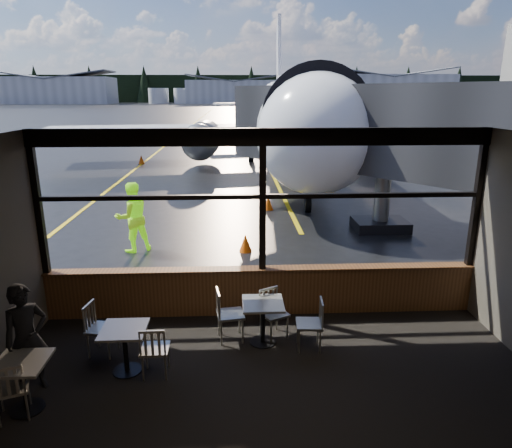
{
  "coord_description": "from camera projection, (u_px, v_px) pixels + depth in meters",
  "views": [
    {
      "loc": [
        -0.51,
        -7.95,
        4.08
      ],
      "look_at": [
        -0.07,
        1.0,
        1.5
      ],
      "focal_mm": 32.0,
      "sensor_mm": 36.0,
      "label": 1
    }
  ],
  "objects": [
    {
      "name": "ground_plane",
      "position": [
        235.0,
        109.0,
        123.96
      ],
      "size": [
        520.0,
        520.0,
        0.0
      ],
      "primitive_type": "plane",
      "color": "black",
      "rests_on": "ground"
    },
    {
      "name": "carpet_floor",
      "position": [
        276.0,
        420.0,
        5.9
      ],
      "size": [
        8.0,
        6.0,
        0.01
      ],
      "primitive_type": "cube",
      "color": "black",
      "rests_on": "ground"
    },
    {
      "name": "ceiling",
      "position": [
        280.0,
        148.0,
        4.93
      ],
      "size": [
        8.0,
        6.0,
        0.04
      ],
      "primitive_type": "cube",
      "color": "#38332D",
      "rests_on": "ground"
    },
    {
      "name": "window_sill",
      "position": [
        262.0,
        292.0,
        8.65
      ],
      "size": [
        8.0,
        0.28,
        0.9
      ],
      "primitive_type": "cube",
      "color": "#59341B",
      "rests_on": "ground"
    },
    {
      "name": "window_header",
      "position": [
        263.0,
        137.0,
        7.85
      ],
      "size": [
        8.0,
        0.18,
        0.3
      ],
      "primitive_type": "cube",
      "color": "black",
      "rests_on": "ground"
    },
    {
      "name": "mullion_left",
      "position": [
        38.0,
        204.0,
        7.98
      ],
      "size": [
        0.12,
        0.12,
        2.6
      ],
      "primitive_type": "cube",
      "color": "black",
      "rests_on": "ground"
    },
    {
      "name": "mullion_centre",
      "position": [
        263.0,
        202.0,
        8.17
      ],
      "size": [
        0.12,
        0.12,
        2.6
      ],
      "primitive_type": "cube",
      "color": "black",
      "rests_on": "ground"
    },
    {
      "name": "mullion_right",
      "position": [
        477.0,
        199.0,
        8.36
      ],
      "size": [
        0.12,
        0.12,
        2.6
      ],
      "primitive_type": "cube",
      "color": "black",
      "rests_on": "ground"
    },
    {
      "name": "window_transom",
      "position": [
        263.0,
        196.0,
        8.14
      ],
      "size": [
        8.0,
        0.1,
        0.08
      ],
      "primitive_type": "cube",
      "color": "black",
      "rests_on": "ground"
    },
    {
      "name": "airliner",
      "position": [
        289.0,
        71.0,
        25.97
      ],
      "size": [
        30.68,
        36.12,
        10.57
      ],
      "primitive_type": null,
      "rotation": [
        0.0,
        0.0,
        -0.05
      ],
      "color": "white",
      "rests_on": "ground_plane"
    },
    {
      "name": "jet_bridge",
      "position": [
        372.0,
        145.0,
        13.51
      ],
      "size": [
        9.69,
        11.85,
        5.17
      ],
      "primitive_type": null,
      "color": "#2C2C2F",
      "rests_on": "ground_plane"
    },
    {
      "name": "cafe_table_near",
      "position": [
        263.0,
        323.0,
        7.63
      ],
      "size": [
        0.68,
        0.68,
        0.75
      ],
      "primitive_type": null,
      "color": "#A49F96",
      "rests_on": "carpet_floor"
    },
    {
      "name": "cafe_table_mid",
      "position": [
        126.0,
        350.0,
        6.84
      ],
      "size": [
        0.66,
        0.66,
        0.73
      ],
      "primitive_type": null,
      "color": "#9E9891",
      "rests_on": "carpet_floor"
    },
    {
      "name": "cafe_table_left",
      "position": [
        24.0,
        386.0,
        6.0
      ],
      "size": [
        0.67,
        0.67,
        0.73
      ],
      "primitive_type": null,
      "color": "#A8A49B",
      "rests_on": "carpet_floor"
    },
    {
      "name": "chair_near_e",
      "position": [
        309.0,
        324.0,
        7.44
      ],
      "size": [
        0.51,
        0.51,
        0.88
      ],
      "primitive_type": null,
      "rotation": [
        0.0,
        0.0,
        1.5
      ],
      "color": "#ADA89C",
      "rests_on": "carpet_floor"
    },
    {
      "name": "chair_near_w",
      "position": [
        230.0,
        315.0,
        7.71
      ],
      "size": [
        0.58,
        0.58,
        0.93
      ],
      "primitive_type": null,
      "rotation": [
        0.0,
        0.0,
        -1.43
      ],
      "color": "beige",
      "rests_on": "carpet_floor"
    },
    {
      "name": "chair_near_n",
      "position": [
        274.0,
        314.0,
        7.81
      ],
      "size": [
        0.64,
        0.64,
        0.86
      ],
      "primitive_type": null,
      "rotation": [
        0.0,
        0.0,
        3.64
      ],
      "color": "#B4AFA3",
      "rests_on": "carpet_floor"
    },
    {
      "name": "chair_mid_s",
      "position": [
        155.0,
        350.0,
        6.74
      ],
      "size": [
        0.47,
        0.47,
        0.85
      ],
      "primitive_type": null,
      "rotation": [
        0.0,
        0.0,
        0.02
      ],
      "color": "beige",
      "rests_on": "carpet_floor"
    },
    {
      "name": "chair_mid_w",
      "position": [
        102.0,
        329.0,
        7.3
      ],
      "size": [
        0.56,
        0.56,
        0.88
      ],
      "primitive_type": null,
      "rotation": [
        0.0,
        0.0,
        -1.74
      ],
      "color": "beige",
      "rests_on": "carpet_floor"
    },
    {
      "name": "chair_left_s",
      "position": [
        12.0,
        388.0,
        5.86
      ],
      "size": [
        0.59,
        0.59,
        0.85
      ],
      "primitive_type": null,
      "rotation": [
        0.0,
        0.0,
        0.34
      ],
      "color": "#BCB7AA",
      "rests_on": "carpet_floor"
    },
    {
      "name": "passenger",
      "position": [
        27.0,
        339.0,
        6.31
      ],
      "size": [
        0.7,
        0.67,
        1.61
      ],
      "primitive_type": "imported",
      "rotation": [
        0.0,
        0.0,
        0.7
      ],
      "color": "black",
      "rests_on": "carpet_floor"
    },
    {
      "name": "ground_crew",
      "position": [
        132.0,
        217.0,
        12.01
      ],
      "size": [
        1.14,
        1.07,
        1.86
      ],
      "primitive_type": "imported",
      "rotation": [
        0.0,
        0.0,
        3.68
      ],
      "color": "#BFF219",
      "rests_on": "ground_plane"
    },
    {
      "name": "cone_nose",
      "position": [
        268.0,
        203.0,
        16.48
      ],
      "size": [
        0.37,
        0.37,
        0.52
      ],
      "primitive_type": "cone",
      "color": "#E63B07",
      "rests_on": "ground_plane"
    },
    {
      "name": "cone_wing",
      "position": [
        141.0,
        159.0,
        27.26
      ],
      "size": [
        0.37,
        0.37,
        0.52
      ],
      "primitive_type": "cone",
      "color": "#FF5108",
      "rests_on": "ground_plane"
    },
    {
      "name": "hangar_left",
      "position": [
        54.0,
        89.0,
        176.74
      ],
      "size": [
        45.0,
        18.0,
        11.0
      ],
      "primitive_type": null,
      "color": "silver",
      "rests_on": "ground_plane"
    },
    {
      "name": "hangar_mid",
      "position": [
        234.0,
        91.0,
        184.98
      ],
      "size": [
        38.0,
        15.0,
        10.0
      ],
      "primitive_type": null,
      "color": "silver",
      "rests_on": "ground_plane"
    },
    {
      "name": "hangar_right",
      "position": [
        385.0,
        88.0,
        180.81
      ],
      "size": [
        50.0,
        20.0,
        12.0
      ],
      "primitive_type": null,
      "color": "silver",
      "rests_on": "ground_plane"
    },
    {
      "name": "fuel_tank_a",
      "position": [
        159.0,
        96.0,
        181.23
      ],
      "size": [
        8.0,
        8.0,
        6.0
      ],
      "primitive_type": "cylinder",
      "color": "silver",
      "rests_on": "ground_plane"
    },
    {
      "name": "fuel_tank_b",
      "position": [
        184.0,
        96.0,
        181.71
      ],
      "size": [
        8.0,
        8.0,
        6.0
      ],
      "primitive_type": "cylinder",
      "color": "silver",
      "rests_on": "ground_plane"
    },
    {
      "name": "fuel_tank_c",
      "position": [
        209.0,
        96.0,
        182.18
      ],
      "size": [
        8.0,
        8.0,
        6.0
      ],
      "primitive_type": "cylinder",
      "color": "silver",
      "rests_on": "ground_plane"
    },
    {
      "name": "treeline",
      "position": [
        234.0,
        89.0,
        208.7
      ],
      "size": [
        360.0,
        3.0,
        12.0
      ],
      "primitive_type": "cube",
      "color": "black",
      "rests_on": "ground_plane"
    },
    {
      "name": "cone_extra",
      "position": [
        245.0,
        243.0,
        12.13
      ],
      "size": [
        0.34,
        0.34,
        0.47
      ],
      "primitive_type": "cone",
      "color": "#D25D06",
      "rests_on": "ground_plane"
    }
  ]
}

